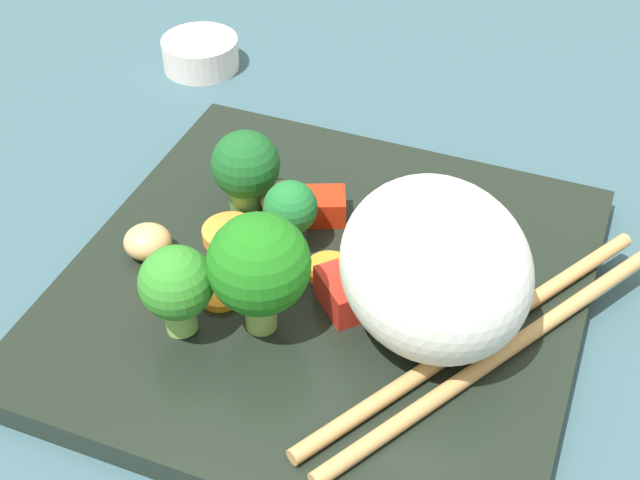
% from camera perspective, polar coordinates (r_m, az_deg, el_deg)
% --- Properties ---
extents(ground_plane, '(1.10, 1.10, 0.02)m').
position_cam_1_polar(ground_plane, '(0.49, 0.32, -4.69)').
color(ground_plane, '#34545C').
extents(square_plate, '(0.28, 0.28, 0.01)m').
position_cam_1_polar(square_plate, '(0.47, 0.33, -3.22)').
color(square_plate, black).
rests_on(square_plate, ground_plane).
extents(rice_mound, '(0.13, 0.13, 0.09)m').
position_cam_1_polar(rice_mound, '(0.41, 7.44, -1.85)').
color(rice_mound, white).
rests_on(rice_mound, square_plate).
extents(broccoli_floret_0, '(0.04, 0.04, 0.05)m').
position_cam_1_polar(broccoli_floret_0, '(0.42, -9.28, -2.94)').
color(broccoli_floret_0, '#80B959').
rests_on(broccoli_floret_0, square_plate).
extents(broccoli_floret_1, '(0.03, 0.03, 0.04)m').
position_cam_1_polar(broccoli_floret_1, '(0.47, -1.92, 2.02)').
color(broccoli_floret_1, '#559B44').
rests_on(broccoli_floret_1, square_plate).
extents(broccoli_floret_2, '(0.05, 0.05, 0.07)m').
position_cam_1_polar(broccoli_floret_2, '(0.42, -3.98, -1.72)').
color(broccoli_floret_2, '#84B152').
rests_on(broccoli_floret_2, square_plate).
extents(broccoli_floret_3, '(0.04, 0.04, 0.05)m').
position_cam_1_polar(broccoli_floret_3, '(0.50, -4.86, 4.68)').
color(broccoli_floret_3, '#599448').
rests_on(broccoli_floret_3, square_plate).
extents(carrot_slice_0, '(0.04, 0.04, 0.01)m').
position_cam_1_polar(carrot_slice_0, '(0.49, -5.84, 0.40)').
color(carrot_slice_0, orange).
rests_on(carrot_slice_0, square_plate).
extents(carrot_slice_1, '(0.03, 0.03, 0.01)m').
position_cam_1_polar(carrot_slice_1, '(0.46, -3.29, -2.40)').
color(carrot_slice_1, orange).
rests_on(carrot_slice_1, square_plate).
extents(carrot_slice_2, '(0.04, 0.04, 0.00)m').
position_cam_1_polar(carrot_slice_2, '(0.47, 0.87, -2.01)').
color(carrot_slice_2, orange).
rests_on(carrot_slice_2, square_plate).
extents(carrot_slice_3, '(0.03, 0.03, 0.01)m').
position_cam_1_polar(carrot_slice_3, '(0.47, -9.95, -3.15)').
color(carrot_slice_3, orange).
rests_on(carrot_slice_3, square_plate).
extents(carrot_slice_4, '(0.03, 0.03, 0.01)m').
position_cam_1_polar(carrot_slice_4, '(0.47, -5.48, -1.50)').
color(carrot_slice_4, orange).
rests_on(carrot_slice_4, square_plate).
extents(carrot_slice_5, '(0.02, 0.02, 0.00)m').
position_cam_1_polar(carrot_slice_5, '(0.46, -6.45, -3.56)').
color(carrot_slice_5, orange).
rests_on(carrot_slice_5, square_plate).
extents(pepper_chunk_1, '(0.03, 0.03, 0.02)m').
position_cam_1_polar(pepper_chunk_1, '(0.50, 0.35, 2.20)').
color(pepper_chunk_1, red).
rests_on(pepper_chunk_1, square_plate).
extents(pepper_chunk_2, '(0.04, 0.04, 0.02)m').
position_cam_1_polar(pepper_chunk_2, '(0.45, 1.95, -3.30)').
color(pepper_chunk_2, red).
rests_on(pepper_chunk_2, square_plate).
extents(chicken_piece_0, '(0.03, 0.03, 0.02)m').
position_cam_1_polar(chicken_piece_0, '(0.49, -11.10, -0.11)').
color(chicken_piece_0, tan).
rests_on(chicken_piece_0, square_plate).
extents(chicken_piece_2, '(0.03, 0.03, 0.02)m').
position_cam_1_polar(chicken_piece_2, '(0.51, -2.49, 2.73)').
color(chicken_piece_2, tan).
rests_on(chicken_piece_2, square_plate).
extents(chopstick_pair, '(0.13, 0.22, 0.01)m').
position_cam_1_polar(chopstick_pair, '(0.44, 10.97, -6.64)').
color(chopstick_pair, tan).
rests_on(chopstick_pair, square_plate).
extents(sauce_cup, '(0.06, 0.06, 0.02)m').
position_cam_1_polar(sauce_cup, '(0.68, -7.74, 11.89)').
color(sauce_cup, silver).
rests_on(sauce_cup, ground_plane).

